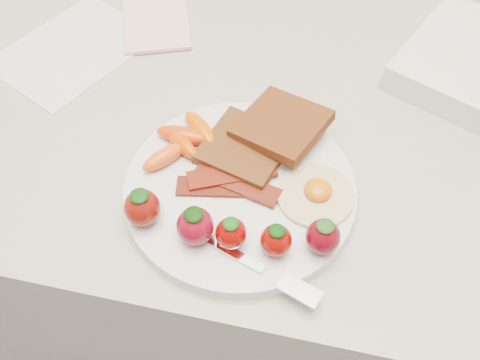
# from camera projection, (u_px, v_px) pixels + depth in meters

# --- Properties ---
(counter) EXTENTS (2.00, 0.60, 0.90)m
(counter) POSITION_uv_depth(u_px,v_px,m) (261.00, 268.00, 1.07)
(counter) COLOR gray
(counter) RESTS_ON ground
(plate) EXTENTS (0.27, 0.27, 0.02)m
(plate) POSITION_uv_depth(u_px,v_px,m) (240.00, 190.00, 0.63)
(plate) COLOR silver
(plate) RESTS_ON counter
(toast_lower) EXTENTS (0.12, 0.12, 0.01)m
(toast_lower) POSITION_uv_depth(u_px,v_px,m) (245.00, 148.00, 0.64)
(toast_lower) COLOR #48250C
(toast_lower) RESTS_ON plate
(toast_upper) EXTENTS (0.13, 0.12, 0.02)m
(toast_upper) POSITION_uv_depth(u_px,v_px,m) (281.00, 125.00, 0.65)
(toast_upper) COLOR #4C1A09
(toast_upper) RESTS_ON toast_lower
(fried_egg) EXTENTS (0.09, 0.09, 0.02)m
(fried_egg) POSITION_uv_depth(u_px,v_px,m) (316.00, 194.00, 0.60)
(fried_egg) COLOR beige
(fried_egg) RESTS_ON plate
(bacon_strips) EXTENTS (0.12, 0.07, 0.01)m
(bacon_strips) POSITION_uv_depth(u_px,v_px,m) (230.00, 181.00, 0.62)
(bacon_strips) COLOR #381509
(bacon_strips) RESTS_ON plate
(baby_carrots) EXTENTS (0.09, 0.11, 0.02)m
(baby_carrots) POSITION_uv_depth(u_px,v_px,m) (183.00, 140.00, 0.65)
(baby_carrots) COLOR red
(baby_carrots) RESTS_ON plate
(strawberries) EXTENTS (0.23, 0.06, 0.05)m
(strawberries) POSITION_uv_depth(u_px,v_px,m) (224.00, 226.00, 0.56)
(strawberries) COLOR #680E07
(strawberries) RESTS_ON plate
(fork) EXTENTS (0.17, 0.07, 0.00)m
(fork) POSITION_uv_depth(u_px,v_px,m) (255.00, 265.00, 0.55)
(fork) COLOR white
(fork) RESTS_ON plate
(paper_sheet) EXTENTS (0.24, 0.26, 0.00)m
(paper_sheet) POSITION_uv_depth(u_px,v_px,m) (74.00, 49.00, 0.79)
(paper_sheet) COLOR silver
(paper_sheet) RESTS_ON counter
(notepad) EXTENTS (0.14, 0.17, 0.01)m
(notepad) POSITION_uv_depth(u_px,v_px,m) (156.00, 21.00, 0.82)
(notepad) COLOR beige
(notepad) RESTS_ON paper_sheet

